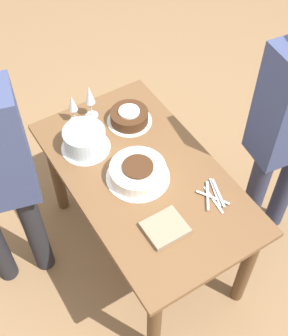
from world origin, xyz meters
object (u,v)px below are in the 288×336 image
(wine_glass_near, at_px, (90,96))
(cake_center_white, at_px, (138,172))
(cake_front_chocolate, at_px, (129,117))
(cake_back_decorated, at_px, (85,140))
(wine_glass_far, at_px, (73,105))

(wine_glass_near, bearing_deg, cake_center_white, 178.92)
(cake_front_chocolate, height_order, wine_glass_near, wine_glass_near)
(cake_back_decorated, xyz_separation_m, wine_glass_far, (0.20, -0.04, 0.06))
(cake_back_decorated, bearing_deg, cake_center_white, -157.48)
(wine_glass_near, distance_m, wine_glass_far, 0.10)
(cake_center_white, bearing_deg, wine_glass_near, -1.08)
(cake_center_white, xyz_separation_m, wine_glass_near, (0.50, -0.01, 0.10))
(cake_back_decorated, bearing_deg, wine_glass_near, -35.63)
(cake_front_chocolate, bearing_deg, cake_back_decorated, 98.84)
(cake_center_white, distance_m, cake_front_chocolate, 0.39)
(wine_glass_near, bearing_deg, wine_glass_far, 83.75)
(cake_center_white, height_order, cake_front_chocolate, cake_center_white)
(wine_glass_near, bearing_deg, cake_front_chocolate, -133.86)
(wine_glass_far, bearing_deg, cake_front_chocolate, -122.17)
(wine_glass_near, xyz_separation_m, wine_glass_far, (0.01, 0.10, -0.02))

